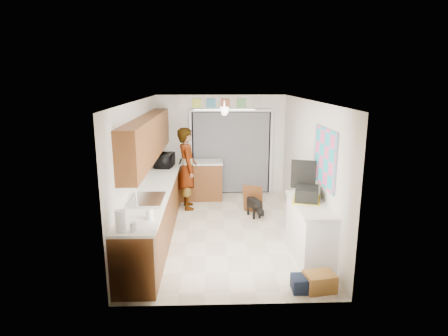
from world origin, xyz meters
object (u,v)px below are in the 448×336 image
object	(u,v)px
cardboard_box	(320,282)
man	(187,168)
navy_crate	(304,284)
suitcase	(307,194)
dog	(254,207)
paper_towel_roll	(120,221)
microwave	(165,160)

from	to	relation	value
cardboard_box	man	xyz separation A→B (m)	(-2.04, 3.52, 0.80)
navy_crate	man	bearing A→B (deg)	117.36
suitcase	dog	world-z (taller)	suitcase
cardboard_box	navy_crate	bearing A→B (deg)	180.00
man	dog	world-z (taller)	man
dog	cardboard_box	bearing A→B (deg)	-98.41
paper_towel_roll	cardboard_box	distance (m)	2.85
man	navy_crate	bearing A→B (deg)	-163.19
man	dog	xyz separation A→B (m)	(1.45, -0.62, -0.71)
paper_towel_roll	dog	xyz separation A→B (m)	(2.09, 2.95, -0.87)
microwave	cardboard_box	size ratio (longest dim) A/B	1.34
microwave	dog	xyz separation A→B (m)	(1.96, -0.73, -0.87)
man	dog	distance (m)	1.73
microwave	suitcase	distance (m)	3.59
microwave	cardboard_box	xyz separation A→B (m)	(2.56, -3.63, -0.96)
paper_towel_roll	cardboard_box	size ratio (longest dim) A/B	0.71
paper_towel_roll	navy_crate	distance (m)	2.65
paper_towel_roll	microwave	bearing A→B (deg)	87.96
man	suitcase	bearing A→B (deg)	-148.37
suitcase	dog	size ratio (longest dim) A/B	0.87
cardboard_box	navy_crate	size ratio (longest dim) A/B	1.22
suitcase	dog	xyz separation A→B (m)	(-0.67, 1.71, -0.82)
cardboard_box	dog	xyz separation A→B (m)	(-0.60, 2.90, 0.09)
cardboard_box	dog	world-z (taller)	dog
cardboard_box	paper_towel_roll	bearing A→B (deg)	-178.93
microwave	paper_towel_roll	bearing A→B (deg)	-175.67
navy_crate	man	distance (m)	4.05
dog	suitcase	bearing A→B (deg)	-88.77
microwave	navy_crate	bearing A→B (deg)	-140.91
suitcase	navy_crate	bearing A→B (deg)	-87.57
paper_towel_roll	dog	world-z (taller)	paper_towel_roll
cardboard_box	navy_crate	distance (m)	0.22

